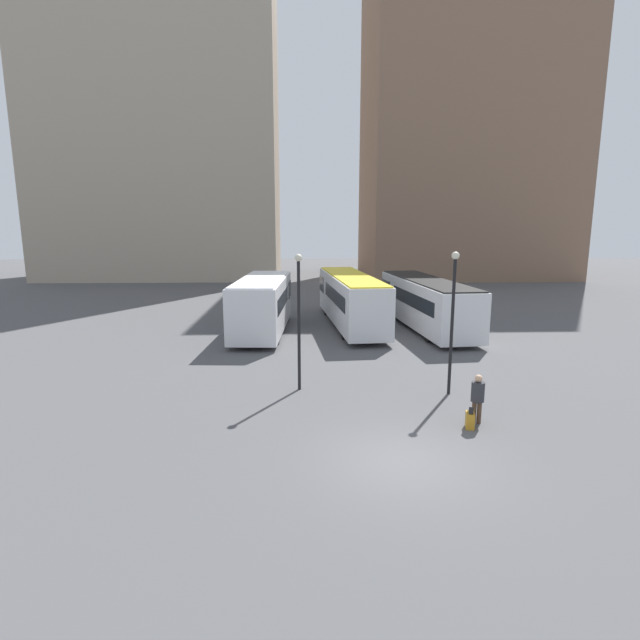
# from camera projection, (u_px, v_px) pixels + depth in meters

# --- Properties ---
(ground_plane) EXTENTS (160.00, 160.00, 0.00)m
(ground_plane) POSITION_uv_depth(u_px,v_px,m) (403.00, 461.00, 13.54)
(ground_plane) COLOR #4C4C4F
(building_block_left) EXTENTS (26.92, 13.72, 41.46)m
(building_block_left) POSITION_uv_depth(u_px,v_px,m) (159.00, 96.00, 57.16)
(building_block_left) COLOR tan
(building_block_left) RESTS_ON ground_plane
(building_block_right) EXTENTS (23.49, 16.09, 35.82)m
(building_block_right) POSITION_uv_depth(u_px,v_px,m) (466.00, 124.00, 59.11)
(building_block_right) COLOR #7F604C
(building_block_right) RESTS_ON ground_plane
(bus_0) EXTENTS (3.18, 9.62, 3.24)m
(bus_0) POSITION_uv_depth(u_px,v_px,m) (263.00, 303.00, 29.34)
(bus_0) COLOR silver
(bus_0) RESTS_ON ground_plane
(bus_1) EXTENTS (3.41, 12.44, 3.20)m
(bus_1) POSITION_uv_depth(u_px,v_px,m) (350.00, 298.00, 31.44)
(bus_1) COLOR silver
(bus_1) RESTS_ON ground_plane
(bus_2) EXTENTS (3.60, 12.08, 3.02)m
(bus_2) POSITION_uv_depth(u_px,v_px,m) (426.00, 301.00, 30.69)
(bus_2) COLOR silver
(bus_2) RESTS_ON ground_plane
(traveler) EXTENTS (0.50, 0.50, 1.63)m
(traveler) POSITION_uv_depth(u_px,v_px,m) (478.00, 395.00, 15.97)
(traveler) COLOR #4C3828
(traveler) RESTS_ON ground_plane
(suitcase) EXTENTS (0.34, 0.47, 0.74)m
(suitcase) POSITION_uv_depth(u_px,v_px,m) (470.00, 420.00, 15.71)
(suitcase) COLOR #B27A1E
(suitcase) RESTS_ON ground_plane
(lamp_post_0) EXTENTS (0.28, 0.28, 5.25)m
(lamp_post_0) POSITION_uv_depth(u_px,v_px,m) (299.00, 311.00, 18.85)
(lamp_post_0) COLOR black
(lamp_post_0) RESTS_ON ground_plane
(lamp_post_1) EXTENTS (0.28, 0.28, 5.36)m
(lamp_post_1) POSITION_uv_depth(u_px,v_px,m) (453.00, 311.00, 18.33)
(lamp_post_1) COLOR black
(lamp_post_1) RESTS_ON ground_plane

